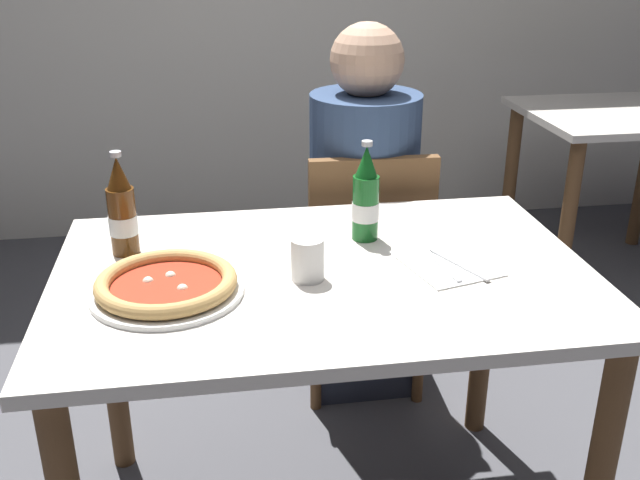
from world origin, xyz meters
TOP-DOWN VIEW (x-y plane):
  - dining_table_main at (0.00, 0.00)m, footprint 1.20×0.80m
  - chair_behind_table at (0.23, 0.61)m, footprint 0.41×0.41m
  - diner_seated at (0.23, 0.66)m, footprint 0.34×0.34m
  - dining_table_background at (1.49, 1.34)m, footprint 0.80×0.70m
  - pizza_margherita_near at (-0.34, -0.07)m, footprint 0.32×0.32m
  - beer_bottle_left at (0.13, 0.16)m, footprint 0.07×0.07m
  - beer_bottle_center at (-0.44, 0.16)m, footprint 0.07×0.07m
  - napkin_with_cutlery at (0.28, -0.04)m, footprint 0.22×0.22m
  - paper_cup at (-0.04, -0.04)m, footprint 0.07×0.07m

SIDE VIEW (x-z plane):
  - chair_behind_table at x=0.23m, z-range 0.06..0.91m
  - diner_seated at x=0.23m, z-range -0.02..1.19m
  - dining_table_background at x=1.49m, z-range 0.22..0.97m
  - dining_table_main at x=0.00m, z-range 0.26..1.01m
  - napkin_with_cutlery at x=0.28m, z-range 0.75..0.76m
  - pizza_margherita_near at x=-0.34m, z-range 0.75..0.79m
  - paper_cup at x=-0.04m, z-range 0.75..0.84m
  - beer_bottle_left at x=0.13m, z-range 0.73..0.98m
  - beer_bottle_center at x=-0.44m, z-range 0.73..0.98m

